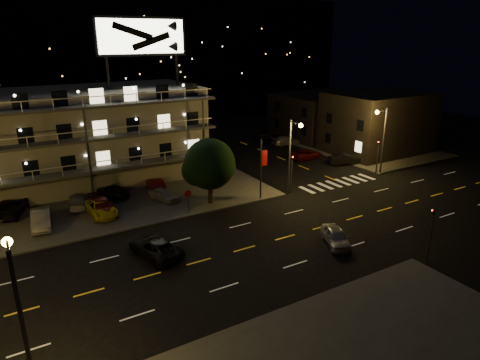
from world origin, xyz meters
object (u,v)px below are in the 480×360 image
side_car_0 (345,159)px  road_car_east (336,237)px  lot_car_2 (101,208)px  lot_car_7 (78,201)px  lot_car_4 (164,194)px  road_car_west (155,247)px  tree (209,166)px

side_car_0 → road_car_east: size_ratio=1.10×
lot_car_2 → side_car_0: size_ratio=1.07×
lot_car_7 → side_car_0: size_ratio=0.97×
side_car_0 → lot_car_7: bearing=108.6°
lot_car_4 → lot_car_7: 8.29m
side_car_0 → road_car_east: bearing=156.7°
road_car_west → lot_car_7: bearing=-88.7°
tree → road_car_west: tree is taller
tree → side_car_0: 22.23m
lot_car_2 → lot_car_7: lot_car_2 is taller
lot_car_2 → road_car_east: 21.50m
tree → road_car_west: bearing=-138.9°
lot_car_2 → road_car_west: lot_car_2 is taller
lot_car_4 → lot_car_2: bearing=165.8°
road_car_east → lot_car_2: bearing=158.8°
side_car_0 → road_car_west: size_ratio=0.86×
lot_car_4 → lot_car_7: bearing=142.3°
road_car_east → road_car_west: (-13.23, 5.66, 0.03)m
lot_car_4 → side_car_0: bearing=-18.0°
lot_car_2 → lot_car_7: bearing=111.7°
lot_car_7 → road_car_east: lot_car_7 is taller
lot_car_2 → road_car_east: lot_car_2 is taller
side_car_0 → road_car_west: 31.97m
tree → lot_car_7: 13.30m
road_car_east → lot_car_4: bearing=142.8°
lot_car_2 → side_car_0: lot_car_2 is taller
lot_car_2 → side_car_0: (31.80, 1.10, -0.08)m
tree → road_car_west: 11.61m
lot_car_2 → road_car_west: bearing=-83.0°
lot_car_7 → road_car_east: size_ratio=1.07×
lot_car_7 → road_car_west: road_car_west is taller
lot_car_2 → road_car_east: size_ratio=1.18×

